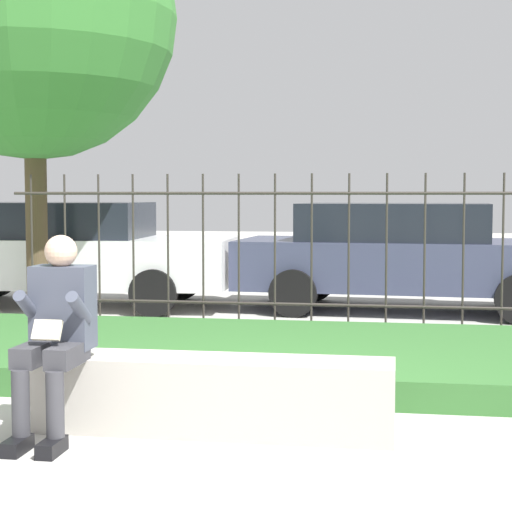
% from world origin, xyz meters
% --- Properties ---
extents(ground_plane, '(60.00, 60.00, 0.00)m').
position_xyz_m(ground_plane, '(0.00, 0.00, 0.00)').
color(ground_plane, '#B2AFA8').
extents(stone_bench, '(2.40, 0.45, 0.49)m').
position_xyz_m(stone_bench, '(-0.10, 0.00, 0.22)').
color(stone_bench, '#ADA89E').
rests_on(stone_bench, ground_plane).
extents(person_seated_reader, '(0.42, 0.73, 1.29)m').
position_xyz_m(person_seated_reader, '(-1.03, -0.26, 0.72)').
color(person_seated_reader, black).
rests_on(person_seated_reader, ground_plane).
extents(grass_berm, '(8.42, 2.84, 0.23)m').
position_xyz_m(grass_berm, '(0.00, 2.12, 0.11)').
color(grass_berm, '#33662D').
rests_on(grass_berm, ground_plane).
extents(iron_fence, '(6.42, 0.03, 1.78)m').
position_xyz_m(iron_fence, '(0.00, 3.85, 0.92)').
color(iron_fence, '#332D28').
rests_on(iron_fence, ground_plane).
extents(car_parked_left, '(4.72, 2.18, 1.44)m').
position_xyz_m(car_parked_left, '(-3.46, 5.90, 0.76)').
color(car_parked_left, silver).
rests_on(car_parked_left, ground_plane).
extents(car_parked_center, '(4.56, 2.13, 1.44)m').
position_xyz_m(car_parked_center, '(1.21, 6.12, 0.76)').
color(car_parked_center, '#383D56').
rests_on(car_parked_center, ground_plane).
extents(tree_behind_fence, '(3.48, 3.48, 5.45)m').
position_xyz_m(tree_behind_fence, '(-3.26, 4.56, 3.70)').
color(tree_behind_fence, '#4C3D28').
rests_on(tree_behind_fence, ground_plane).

